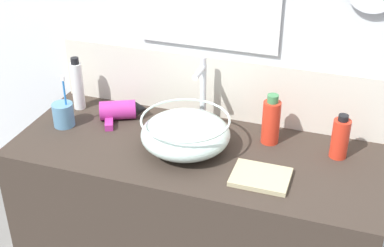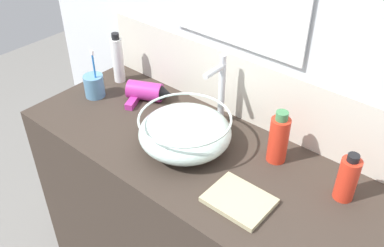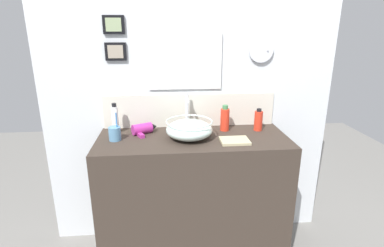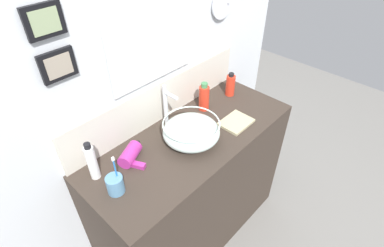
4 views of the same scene
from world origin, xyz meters
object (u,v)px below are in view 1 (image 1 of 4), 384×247
Objects in this scene: glass_bowl_sink at (185,133)px; hair_drier at (121,111)px; shampoo_bottle at (77,85)px; lotion_bottle at (340,138)px; faucet at (202,88)px; hand_towel at (261,177)px; soap_dispenser at (271,121)px; toothbrush_cup at (63,115)px.

glass_bowl_sink reaches higher than hair_drier.
lotion_bottle is (1.01, -0.03, -0.03)m from shampoo_bottle.
shampoo_bottle is 1.01m from lotion_bottle.
faucet is 1.26× the size of shampoo_bottle.
hand_towel is at bearing -20.34° from hair_drier.
shampoo_bottle is at bearing 171.66° from hair_drier.
faucet reaches higher than shampoo_bottle.
lotion_bottle reaches higher than hand_towel.
faucet is at bearing 10.71° from hair_drier.
shampoo_bottle is 1.34× the size of lotion_bottle.
glass_bowl_sink is 0.31m from hand_towel.
soap_dispenser reaches higher than glass_bowl_sink.
shampoo_bottle is at bearing -176.74° from faucet.
faucet is 1.31× the size of toothbrush_cup.
toothbrush_cup is (-0.18, -0.12, 0.01)m from hair_drier.
faucet reaches higher than soap_dispenser.
glass_bowl_sink is 1.63× the size of hair_drier.
shampoo_bottle reaches higher than soap_dispenser.
hair_drier is at bearing -178.44° from soap_dispenser.
hair_drier is 0.57m from soap_dispenser.
toothbrush_cup reaches higher than hand_towel.
shampoo_bottle is 0.83m from hand_towel.
glass_bowl_sink is at bearing -151.69° from soap_dispenser.
hand_towel is at bearing -85.16° from soap_dispenser.
hand_towel is (0.79, -0.25, -0.09)m from shampoo_bottle.
faucet reaches higher than glass_bowl_sink.
glass_bowl_sink is 1.44× the size of shampoo_bottle.
lotion_bottle is at bearing 44.51° from hand_towel.
shampoo_bottle reaches higher than toothbrush_cup.
soap_dispenser is at bearing 1.56° from hair_drier.
hand_towel is (0.77, -0.10, -0.04)m from toothbrush_cup.
shampoo_bottle is at bearing 178.16° from lotion_bottle.
faucet is 0.42m from hand_towel.
hand_towel is (0.59, -0.22, -0.03)m from hair_drier.
hair_drier is 1.03× the size of hand_towel.
hand_towel is (0.29, -0.09, -0.06)m from glass_bowl_sink.
hair_drier is 1.02× the size of soap_dispenser.
soap_dispenser is at bearing 94.84° from hand_towel.
hand_towel is (0.29, -0.28, -0.14)m from faucet.
hair_drier is 0.21m from shampoo_bottle.
hair_drier is 0.22m from toothbrush_cup.
toothbrush_cup is at bearing -169.94° from soap_dispenser.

